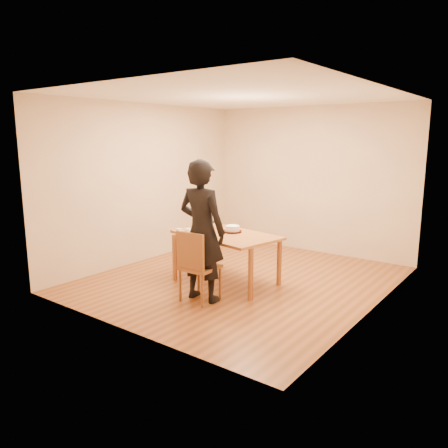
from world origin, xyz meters
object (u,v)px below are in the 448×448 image
Objects in this scene: person at (202,231)px; cake at (233,229)px; dining_table at (226,235)px; cake_plate at (233,231)px; dining_chair at (200,267)px.

cake is at bearing -85.09° from person.
dining_table is 0.14m from cake_plate.
dining_chair is at bearing 86.14° from person.
dining_table is 0.77m from person.
cake is 0.89m from person.
cake_plate is at bearing -85.09° from person.
dining_chair is (0.15, -0.78, -0.28)m from dining_table.
cake_plate is 0.90m from person.
person is (0.13, -0.87, 0.17)m from cake_plate.
dining_chair is 0.97m from cake_plate.
dining_chair is at bearing -81.66° from cake.
dining_table is 5.46× the size of cake_plate.
person reaches higher than cake.
dining_chair is 1.57× the size of cake_plate.
dining_table is 0.16m from cake.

